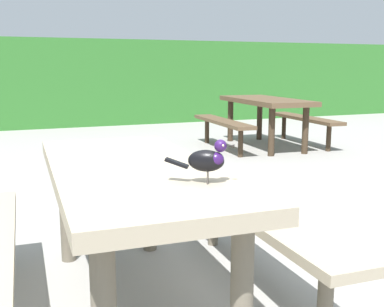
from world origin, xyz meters
The scene contains 4 objects.
hedge_wall centered at (0.00, 8.43, 0.88)m, with size 28.00×1.53×1.76m, color #2D6B28.
picnic_table_foreground centered at (-0.19, 0.21, 0.56)m, with size 1.74×1.83×0.74m.
bird_grackle centered at (0.01, -0.28, 0.84)m, with size 0.26×0.17×0.18m.
picnic_table_mid_right centered at (2.94, 4.22, 0.56)m, with size 1.76×1.84×0.74m.
Camera 1 is at (-0.76, -2.01, 1.21)m, focal length 44.27 mm.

